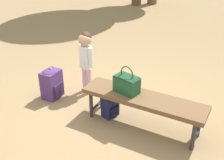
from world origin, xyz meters
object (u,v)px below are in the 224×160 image
at_px(park_bench, 143,101).
at_px(child_standing, 86,53).
at_px(handbag, 127,83).
at_px(backpack_large, 52,82).
at_px(backpack_small, 110,105).

height_order(park_bench, child_standing, child_standing).
relative_size(handbag, backpack_large, 0.72).
xyz_separation_m(child_standing, backpack_small, (-0.71, 0.28, -0.49)).
bearing_deg(backpack_large, park_bench, -169.76).
height_order(child_standing, backpack_small, child_standing).
relative_size(park_bench, child_standing, 1.65).
distance_m(park_bench, backpack_small, 0.53).
height_order(handbag, backpack_small, handbag).
bearing_deg(handbag, backpack_large, 10.42).
xyz_separation_m(child_standing, backpack_large, (0.30, 0.46, -0.41)).
distance_m(backpack_large, backpack_small, 1.03).
height_order(child_standing, backpack_large, child_standing).
bearing_deg(backpack_large, child_standing, -122.94).
distance_m(handbag, backpack_small, 0.47).
relative_size(child_standing, backpack_small, 2.82).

